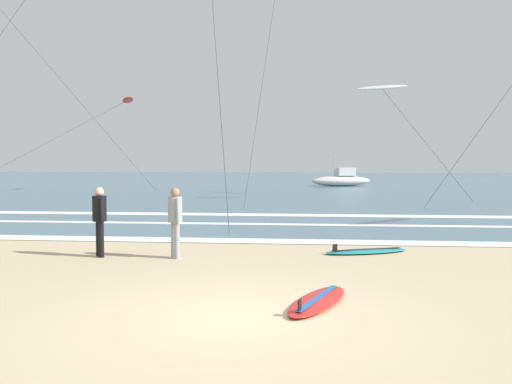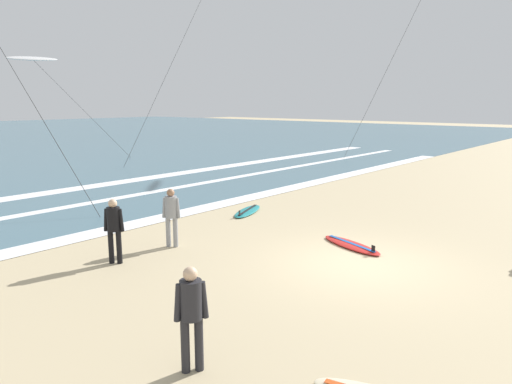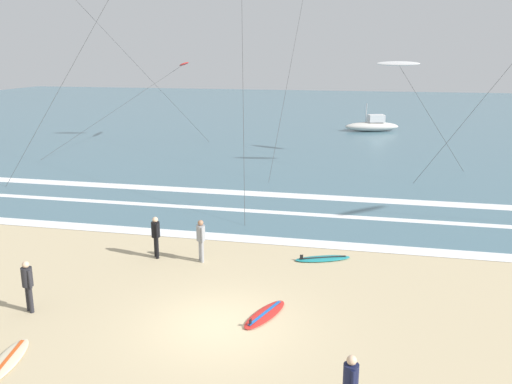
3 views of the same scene
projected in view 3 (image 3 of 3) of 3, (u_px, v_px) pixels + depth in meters
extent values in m
plane|color=tan|center=(218.00, 325.00, 15.56)|extent=(160.00, 160.00, 0.00)
cube|color=#476B7A|center=(341.00, 117.00, 64.67)|extent=(140.00, 90.00, 0.01)
cube|color=white|center=(316.00, 244.00, 22.08)|extent=(44.19, 0.92, 0.01)
cube|color=white|center=(308.00, 214.00, 26.06)|extent=(50.00, 0.55, 0.01)
cube|color=white|center=(309.00, 197.00, 29.24)|extent=(51.85, 1.05, 0.01)
cylinder|color=black|center=(156.00, 246.00, 20.64)|extent=(0.13, 0.13, 0.82)
cylinder|color=black|center=(157.00, 248.00, 20.46)|extent=(0.13, 0.13, 0.82)
cylinder|color=black|center=(156.00, 229.00, 20.38)|extent=(0.32, 0.32, 0.58)
cylinder|color=black|center=(154.00, 229.00, 20.55)|extent=(0.15, 0.16, 0.56)
cylinder|color=black|center=(157.00, 232.00, 20.22)|extent=(0.15, 0.16, 0.56)
sphere|color=#DBB28E|center=(155.00, 220.00, 20.28)|extent=(0.21, 0.21, 0.21)
cylinder|color=#232328|center=(31.00, 300.00, 16.20)|extent=(0.13, 0.13, 0.82)
cylinder|color=#232328|center=(28.00, 298.00, 16.34)|extent=(0.13, 0.13, 0.82)
cylinder|color=#232328|center=(27.00, 277.00, 16.10)|extent=(0.32, 0.32, 0.58)
cylinder|color=#232328|center=(30.00, 279.00, 15.98)|extent=(0.16, 0.15, 0.56)
cylinder|color=#232328|center=(25.00, 276.00, 16.24)|extent=(0.16, 0.15, 0.56)
sphere|color=#DBB28E|center=(26.00, 265.00, 16.00)|extent=(0.21, 0.21, 0.21)
cylinder|color=#141938|center=(351.00, 377.00, 11.15)|extent=(0.32, 0.32, 0.58)
cylinder|color=#141938|center=(349.00, 373.00, 11.33)|extent=(0.12, 0.15, 0.56)
cylinder|color=#141938|center=(353.00, 384.00, 10.97)|extent=(0.12, 0.15, 0.56)
sphere|color=#DBB28E|center=(352.00, 360.00, 11.05)|extent=(0.21, 0.21, 0.21)
cylinder|color=gray|center=(202.00, 252.00, 20.09)|extent=(0.13, 0.13, 0.82)
cylinder|color=gray|center=(201.00, 250.00, 20.27)|extent=(0.13, 0.13, 0.82)
cylinder|color=gray|center=(201.00, 233.00, 20.00)|extent=(0.32, 0.32, 0.58)
cylinder|color=gray|center=(202.00, 235.00, 19.84)|extent=(0.15, 0.16, 0.56)
cylinder|color=gray|center=(199.00, 232.00, 20.18)|extent=(0.15, 0.16, 0.56)
sphere|color=#9E7051|center=(201.00, 223.00, 19.91)|extent=(0.21, 0.21, 0.21)
ellipsoid|color=teal|center=(323.00, 259.00, 20.42)|extent=(2.17, 1.34, 0.09)
cube|color=black|center=(323.00, 257.00, 20.41)|extent=(1.69, 0.75, 0.01)
cube|color=black|center=(301.00, 257.00, 20.26)|extent=(0.12, 0.06, 0.16)
ellipsoid|color=beige|center=(8.00, 360.00, 13.70)|extent=(1.02, 2.18, 0.09)
cube|color=#D84C19|center=(8.00, 358.00, 13.69)|extent=(0.46, 1.77, 0.01)
ellipsoid|color=red|center=(265.00, 314.00, 16.09)|extent=(1.25, 2.18, 0.09)
cube|color=#1959B2|center=(265.00, 313.00, 16.08)|extent=(0.67, 1.72, 0.01)
cube|color=black|center=(250.00, 322.00, 15.39)|extent=(0.05, 0.12, 0.16)
ellipsoid|color=red|center=(184.00, 64.00, 45.85)|extent=(1.52, 3.29, 0.43)
cylinder|color=#333333|center=(118.00, 108.00, 42.48)|extent=(7.35, 10.47, 6.54)
cylinder|color=#333333|center=(242.00, 24.00, 28.53)|extent=(3.28, 12.77, 17.89)
cylinder|color=#333333|center=(295.00, 42.00, 35.43)|extent=(1.27, 10.90, 16.22)
cylinder|color=#333333|center=(144.00, 72.00, 42.12)|extent=(7.43, 9.11, 11.97)
cylinder|color=#333333|center=(88.00, 37.00, 31.46)|extent=(8.20, 6.49, 16.66)
ellipsoid|color=white|center=(398.00, 63.00, 38.73)|extent=(3.26, 1.93, 0.43)
cylinder|color=#333333|center=(429.00, 115.00, 37.08)|extent=(4.45, 4.32, 6.72)
ellipsoid|color=beige|center=(372.00, 127.00, 53.17)|extent=(5.47, 3.05, 0.90)
cube|color=silver|center=(376.00, 118.00, 52.99)|extent=(1.74, 1.47, 0.70)
cylinder|color=#B2B2B2|center=(366.00, 113.00, 52.80)|extent=(0.08, 0.08, 1.80)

